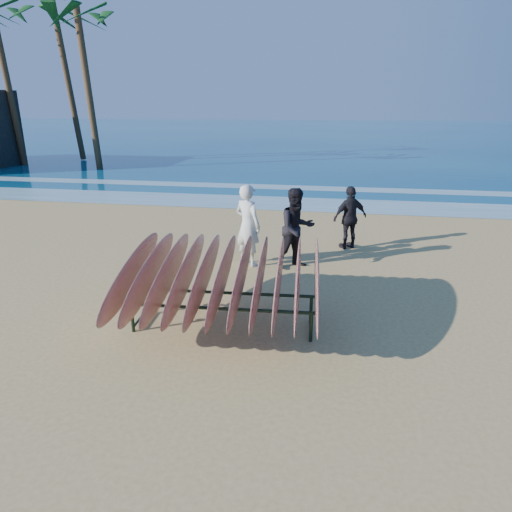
% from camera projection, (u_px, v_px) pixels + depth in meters
% --- Properties ---
extents(ground, '(120.00, 120.00, 0.00)m').
position_uv_depth(ground, '(248.00, 321.00, 8.02)').
color(ground, tan).
rests_on(ground, ground).
extents(ocean, '(160.00, 160.00, 0.00)m').
position_uv_depth(ocean, '(328.00, 133.00, 59.36)').
color(ocean, navy).
rests_on(ocean, ground).
extents(foam_near, '(160.00, 160.00, 0.00)m').
position_uv_depth(foam_near, '(298.00, 204.00, 17.36)').
color(foam_near, white).
rests_on(foam_near, ground).
extents(foam_far, '(160.00, 160.00, 0.00)m').
position_uv_depth(foam_far, '(305.00, 188.00, 20.62)').
color(foam_far, white).
rests_on(foam_far, ground).
extents(surfboard_rack, '(3.36, 3.17, 1.48)m').
position_uv_depth(surfboard_rack, '(222.00, 278.00, 7.53)').
color(surfboard_rack, black).
rests_on(surfboard_rack, ground).
extents(person_white, '(0.84, 0.75, 1.92)m').
position_uv_depth(person_white, '(248.00, 225.00, 10.56)').
color(person_white, silver).
rests_on(person_white, ground).
extents(person_dark_a, '(1.14, 1.09, 1.86)m').
position_uv_depth(person_dark_a, '(297.00, 229.00, 10.40)').
color(person_dark_a, black).
rests_on(person_dark_a, ground).
extents(person_dark_b, '(1.03, 0.85, 1.64)m').
position_uv_depth(person_dark_b, '(350.00, 218.00, 11.84)').
color(person_dark_b, black).
rests_on(person_dark_b, ground).
extents(palm_mid, '(5.20, 5.20, 8.65)m').
position_uv_depth(palm_mid, '(81.00, 20.00, 23.86)').
color(palm_mid, brown).
rests_on(palm_mid, ground).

